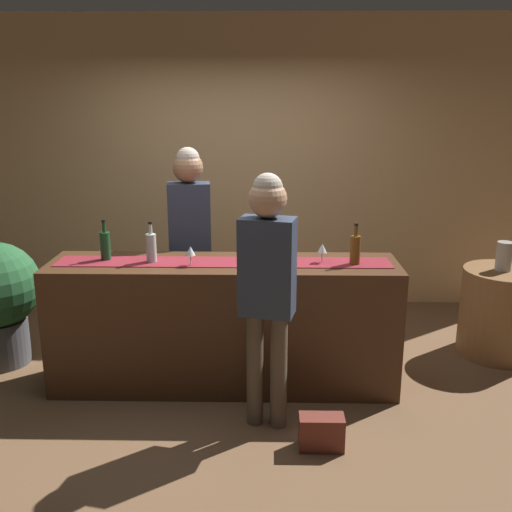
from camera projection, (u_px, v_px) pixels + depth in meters
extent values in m
plane|color=brown|center=(225.00, 382.00, 4.48)|extent=(10.00, 10.00, 0.00)
cube|color=tan|center=(236.00, 165.00, 5.92)|extent=(6.00, 0.12, 2.90)
cube|color=#472B19|center=(224.00, 324.00, 4.35)|extent=(2.55, 0.60, 0.96)
cube|color=maroon|center=(223.00, 262.00, 4.22)|extent=(2.42, 0.28, 0.01)
cylinder|color=#B2C6C1|center=(151.00, 248.00, 4.20)|extent=(0.07, 0.07, 0.21)
cylinder|color=#B2C6C1|center=(150.00, 229.00, 4.16)|extent=(0.03, 0.03, 0.08)
cylinder|color=black|center=(150.00, 223.00, 4.15)|extent=(0.03, 0.03, 0.02)
cylinder|color=brown|center=(355.00, 250.00, 4.14)|extent=(0.07, 0.07, 0.21)
cylinder|color=brown|center=(356.00, 231.00, 4.10)|extent=(0.03, 0.03, 0.08)
cylinder|color=black|center=(356.00, 224.00, 4.09)|extent=(0.03, 0.03, 0.02)
cylinder|color=#194723|center=(105.00, 246.00, 4.25)|extent=(0.07, 0.07, 0.21)
cylinder|color=#194723|center=(104.00, 227.00, 4.21)|extent=(0.03, 0.03, 0.08)
cylinder|color=black|center=(104.00, 221.00, 4.20)|extent=(0.03, 0.03, 0.02)
cylinder|color=silver|center=(191.00, 266.00, 4.13)|extent=(0.06, 0.06, 0.00)
cylinder|color=silver|center=(191.00, 260.00, 4.12)|extent=(0.01, 0.01, 0.08)
cone|color=silver|center=(191.00, 251.00, 4.10)|extent=(0.07, 0.07, 0.06)
cylinder|color=silver|center=(322.00, 263.00, 4.21)|extent=(0.06, 0.06, 0.00)
cylinder|color=silver|center=(322.00, 257.00, 4.20)|extent=(0.01, 0.01, 0.08)
cone|color=silver|center=(322.00, 248.00, 4.18)|extent=(0.07, 0.07, 0.06)
cylinder|color=#26262B|center=(202.00, 306.00, 4.94)|extent=(0.11, 0.11, 0.81)
cylinder|color=#26262B|center=(183.00, 306.00, 4.92)|extent=(0.11, 0.11, 0.81)
cube|color=#2D384C|center=(190.00, 222.00, 4.74)|extent=(0.36, 0.24, 0.64)
sphere|color=#9E7051|center=(188.00, 168.00, 4.62)|extent=(0.24, 0.24, 0.24)
sphere|color=#AD9E8E|center=(188.00, 159.00, 4.60)|extent=(0.19, 0.19, 0.19)
cylinder|color=brown|center=(255.00, 369.00, 3.83)|extent=(0.11, 0.11, 0.79)
cylinder|color=brown|center=(279.00, 371.00, 3.79)|extent=(0.11, 0.11, 0.79)
cube|color=#2D384C|center=(267.00, 267.00, 3.62)|extent=(0.38, 0.27, 0.62)
sphere|color=tan|center=(268.00, 199.00, 3.51)|extent=(0.24, 0.24, 0.24)
sphere|color=#AD9E8E|center=(268.00, 188.00, 3.49)|extent=(0.18, 0.18, 0.18)
cylinder|color=brown|center=(501.00, 312.00, 4.89)|extent=(0.68, 0.68, 0.74)
cylinder|color=#A8A399|center=(504.00, 256.00, 4.76)|extent=(0.13, 0.13, 0.24)
cylinder|color=#4C4C51|center=(2.00, 341.00, 4.76)|extent=(0.43, 0.43, 0.37)
cube|color=brown|center=(321.00, 432.00, 3.61)|extent=(0.28, 0.14, 0.22)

